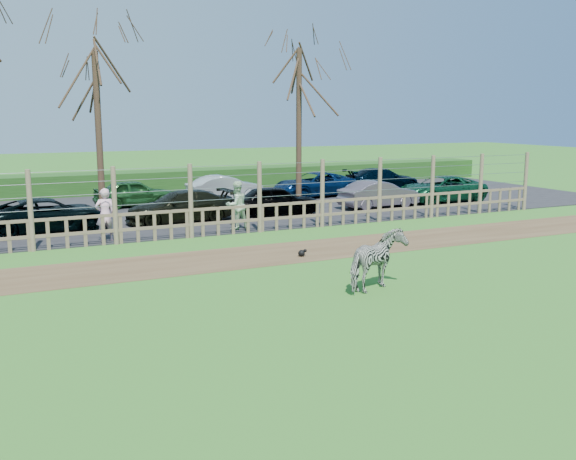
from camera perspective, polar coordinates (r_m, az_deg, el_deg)
name	(u,v)px	position (r m, az deg, el deg)	size (l,w,h in m)	color
ground	(295,299)	(14.63, 0.66, -6.14)	(120.00, 120.00, 0.00)	#518C2C
dirt_strip	(227,259)	(18.65, -5.42, -2.55)	(34.00, 2.80, 0.01)	brown
asphalt	(147,211)	(28.10, -12.42, 1.65)	(44.00, 13.00, 0.04)	#232326
hedge	(116,183)	(34.84, -15.07, 4.06)	(46.00, 2.00, 1.10)	#1E4716
fence	(191,214)	(21.77, -8.61, 1.38)	(30.16, 0.16, 2.50)	brown
tree_mid	(97,94)	(26.44, -16.64, 11.48)	(4.80, 4.80, 6.83)	#3D2B1E
tree_right	(299,89)	(29.70, 0.99, 12.45)	(4.80, 4.80, 7.35)	#3D2B1E
zebra	(377,261)	(15.32, 7.95, -2.71)	(0.77, 1.70, 1.43)	gray
visitor_a	(105,215)	(21.67, -15.94, 1.33)	(0.63, 0.41, 1.72)	#F2BBCE
visitor_b	(237,205)	(23.05, -4.60, 2.21)	(0.84, 0.65, 1.72)	#BBE0AE
crow	(302,253)	(18.82, 1.24, -2.06)	(0.27, 0.20, 0.22)	black
car_2	(49,215)	(23.93, -20.46, 1.25)	(1.99, 4.32, 1.20)	black
car_3	(180,206)	(24.85, -9.59, 2.08)	(1.68, 4.13, 1.20)	black
car_4	(276,200)	(26.24, -1.05, 2.66)	(1.42, 3.52, 1.20)	black
car_5	(379,194)	(28.49, 8.06, 3.17)	(1.27, 3.64, 1.20)	#5E5460
car_6	(441,189)	(31.01, 13.44, 3.56)	(1.99, 4.32, 1.20)	#0D4528
car_10	(134,193)	(29.46, -13.49, 3.22)	(1.42, 3.52, 1.20)	#225824
car_11	(225,188)	(30.74, -5.62, 3.74)	(1.27, 3.64, 1.20)	silver
car_12	(314,185)	(32.11, 2.36, 4.06)	(1.99, 4.32, 1.20)	#061D46
car_13	(382,179)	(34.94, 8.39, 4.47)	(1.68, 4.13, 1.20)	black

